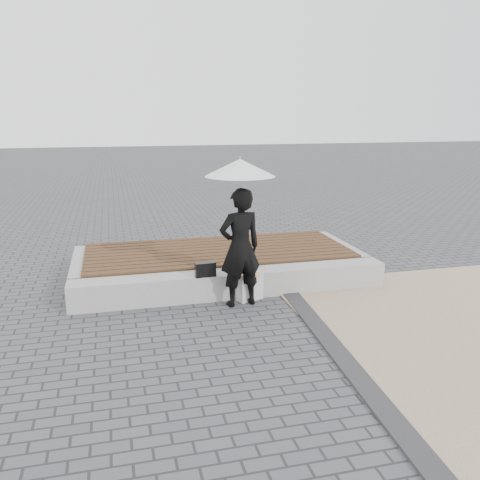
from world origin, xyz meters
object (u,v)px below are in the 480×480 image
handbag (205,270)px  canvas_tote (250,287)px  seating_ledge (234,283)px  woman (240,248)px  parasol (240,168)px

handbag → canvas_tote: size_ratio=0.74×
seating_ledge → canvas_tote: (0.19, -0.26, 0.01)m
handbag → canvas_tote: handbag is taller
seating_ledge → handbag: (-0.48, -0.17, 0.31)m
woman → parasol: bearing=180.0°
seating_ledge → handbag: 0.59m
seating_ledge → woman: bearing=-90.2°
canvas_tote → parasol: bearing=-162.5°
parasol → woman: bearing=0.0°
parasol → canvas_tote: parasol is taller
seating_ledge → canvas_tote: size_ratio=11.91×
parasol → canvas_tote: bearing=38.9°
seating_ledge → handbag: size_ratio=16.10×
parasol → handbag: 1.63m
seating_ledge → woman: woman is taller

